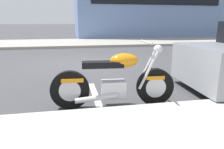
# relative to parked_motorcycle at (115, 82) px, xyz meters

# --- Properties ---
(ground_plane) EXTENTS (260.00, 260.00, 0.00)m
(ground_plane) POSITION_rel_parked_motorcycle_xyz_m (-0.26, 4.18, -0.43)
(ground_plane) COLOR #3D3D3F
(parking_stall_stripe) EXTENTS (0.12, 2.20, 0.01)m
(parking_stall_stripe) POSITION_rel_parked_motorcycle_xyz_m (-0.26, 0.36, -0.43)
(parking_stall_stripe) COLOR silver
(parking_stall_stripe) RESTS_ON ground
(parked_motorcycle) EXTENTS (2.11, 0.62, 1.12)m
(parked_motorcycle) POSITION_rel_parked_motorcycle_xyz_m (0.00, 0.00, 0.00)
(parked_motorcycle) COLOR black
(parked_motorcycle) RESTS_ON ground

